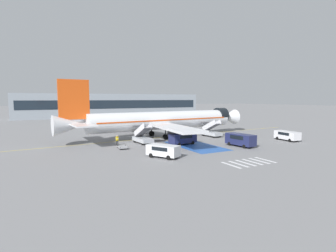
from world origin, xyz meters
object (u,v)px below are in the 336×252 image
Objects in this scene: ground_crew_1 at (117,139)px; terminal_building at (114,105)px; boarding_stairs_aft at (143,138)px; ground_crew_2 at (181,135)px; service_van_0 at (287,135)px; baggage_cart at (123,147)px; fuel_tanker at (110,123)px; ground_crew_0 at (178,133)px; boarding_stairs_forward at (211,132)px; airliner at (162,120)px; service_van_3 at (183,138)px; service_van_2 at (240,139)px; service_van_1 at (163,150)px.

terminal_building reaches higher than ground_crew_1.
boarding_stairs_aft reaches higher than ground_crew_2.
service_van_0 is 1.83× the size of baggage_cart.
ground_crew_1 is (-5.69, -25.14, -0.67)m from fuel_tanker.
baggage_cart is 14.50m from ground_crew_0.
boarding_stairs_forward is 7.91m from ground_crew_0.
fuel_tanker is 4.99× the size of ground_crew_0.
terminal_building is at bearing 6.56° from ground_crew_2.
terminal_building reaches higher than boarding_stairs_aft.
fuel_tanker is 29.19m from baggage_cart.
airliner is 8.51× the size of service_van_0.
fuel_tanker is 43.88m from service_van_0.
airliner reaches higher than ground_crew_0.
ground_crew_0 is (2.80, 6.67, -0.15)m from service_van_3.
terminal_building is at bearing -15.38° from service_van_3.
service_van_0 is 0.92× the size of service_van_2.
airliner is at bearing 24.13° from ground_crew_2.
service_van_2 is at bearing -107.03° from boarding_stairs_forward.
service_van_3 is at bearing -155.36° from boarding_stairs_forward.
service_van_3 reaches higher than baggage_cart.
service_van_0 is at bearing -113.23° from service_van_3.
ground_crew_0 is at bearing 149.66° from service_van_0.
service_van_3 is (-7.84, 6.19, -0.08)m from service_van_2.
service_van_3 is at bearing 168.50° from ground_crew_2.
boarding_stairs_forward reaches higher than service_van_0.
boarding_stairs_aft reaches higher than ground_crew_0.
boarding_stairs_aft is (-6.43, -4.86, -2.65)m from airliner.
boarding_stairs_forward is 74.81m from terminal_building.
service_van_3 is 7.23m from ground_crew_0.
airliner is at bearing 5.67° from fuel_tanker.
terminal_building reaches higher than ground_crew_2.
ground_crew_1 is at bearing 165.79° from service_van_0.
service_van_2 is 1.99× the size of baggage_cart.
terminal_building reaches higher than fuel_tanker.
airliner reaches higher than baggage_cart.
ground_crew_1 is at bearing 178.53° from boarding_stairs_forward.
ground_crew_1 is at bearing 97.82° from ground_crew_2.
boarding_stairs_forward is 2.89× the size of ground_crew_2.
service_van_3 is 2.83× the size of ground_crew_0.
ground_crew_2 is (-1.08, -2.96, -0.00)m from ground_crew_0.
baggage_cart is at bearing 151.83° from ground_crew_0.
ground_crew_0 reaches higher than service_van_1.
service_van_2 is 86.78m from terminal_building.
service_van_0 is (19.87, -15.26, -2.51)m from airliner.
service_van_0 is (9.82, -11.48, 0.15)m from boarding_stairs_forward.
airliner is 8.65× the size of service_van_1.
boarding_stairs_aft is 25.40m from fuel_tanker.
service_van_1 is (-2.90, -37.71, -0.61)m from fuel_tanker.
airliner is 0.51× the size of terminal_building.
service_van_0 is 32.03m from baggage_cart.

